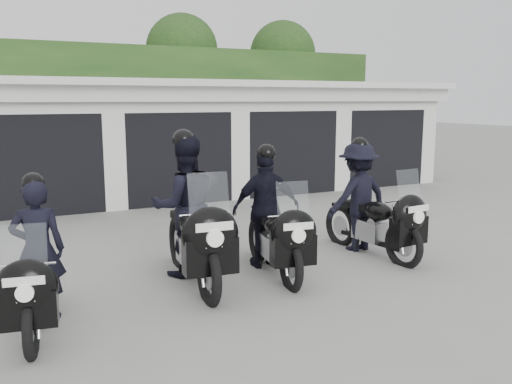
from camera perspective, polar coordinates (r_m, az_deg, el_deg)
name	(u,v)px	position (r m, az deg, el deg)	size (l,w,h in m)	color
ground	(297,266)	(8.33, 4.33, -7.81)	(80.00, 80.00, 0.00)	gray
garage_block	(150,138)	(15.46, -11.05, 5.56)	(16.40, 6.80, 2.96)	silver
background_vegetation	(123,92)	(20.23, -13.86, 10.23)	(20.00, 3.90, 5.80)	#1C3B15
police_bike_a	(36,267)	(6.44, -22.18, -7.34)	(0.83, 2.01, 1.76)	black
police_bike_b	(189,216)	(7.58, -7.09, -2.50)	(1.04, 2.49, 2.16)	black
police_bike_c	(270,216)	(7.95, 1.51, -2.58)	(1.12, 2.19, 1.92)	black
police_bike_d	(365,203)	(9.07, 11.42, -1.11)	(1.22, 2.24, 1.95)	black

